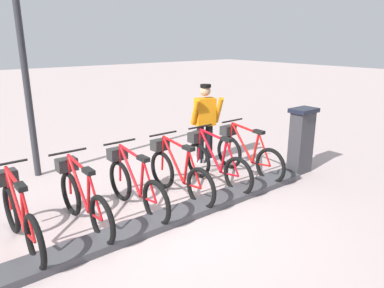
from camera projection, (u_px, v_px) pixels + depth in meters
name	position (u px, v px, depth m)	size (l,w,h in m)	color
ground_plane	(169.00, 221.00, 5.22)	(60.00, 60.00, 0.00)	#C0ABA8
dock_rail_base	(169.00, 218.00, 5.20)	(0.44, 5.68, 0.10)	#47474C
payment_kiosk	(301.00, 140.00, 6.95)	(0.36, 0.52, 1.28)	#38383D
bike_docked_0	(246.00, 153.00, 6.90)	(1.72, 0.54, 1.02)	black
bike_docked_1	(214.00, 162.00, 6.41)	(1.72, 0.54, 1.02)	black
bike_docked_2	(177.00, 172.00, 5.93)	(1.72, 0.54, 1.02)	black
bike_docked_3	(134.00, 184.00, 5.44)	(1.72, 0.54, 1.02)	black
bike_docked_4	(82.00, 198.00, 4.96)	(1.72, 0.54, 1.02)	black
bike_docked_5	(19.00, 215.00, 4.48)	(1.72, 0.54, 1.02)	black
worker_near_rack	(205.00, 121.00, 7.42)	(0.57, 0.69, 1.66)	white
lamp_post	(20.00, 31.00, 6.22)	(0.32, 0.32, 4.11)	#2D2D33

